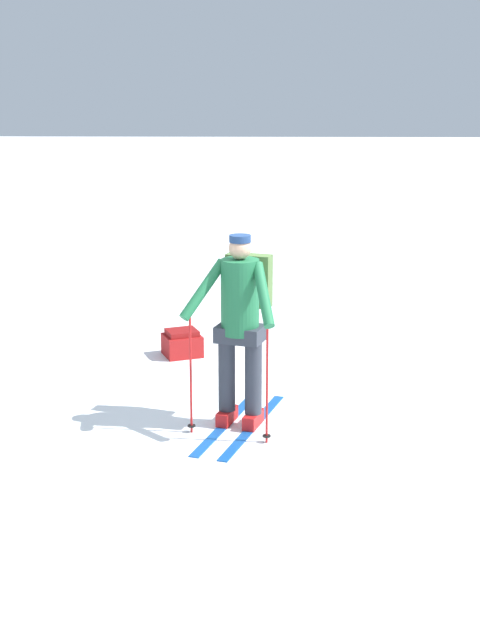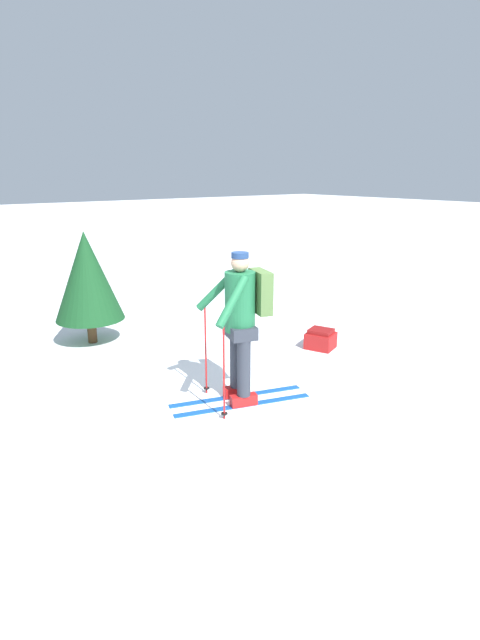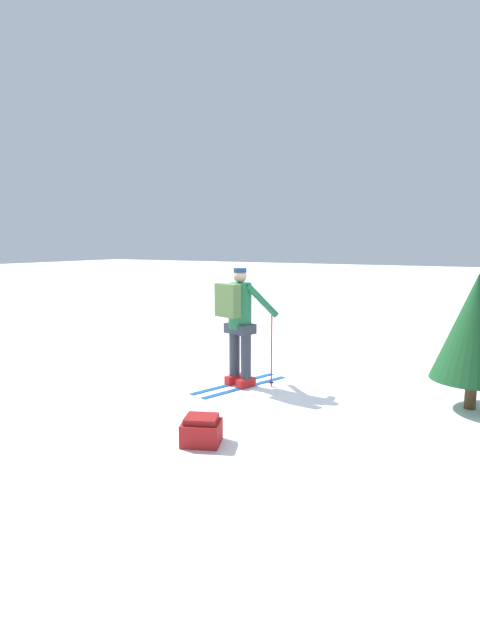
{
  "view_description": "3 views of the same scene",
  "coord_description": "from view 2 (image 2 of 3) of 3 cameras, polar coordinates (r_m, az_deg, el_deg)",
  "views": [
    {
      "loc": [
        -7.36,
        0.03,
        3.0
      ],
      "look_at": [
        0.06,
        0.22,
        0.97
      ],
      "focal_mm": 50.0,
      "sensor_mm": 36.0,
      "label": 1
    },
    {
      "loc": [
        -3.11,
        -3.92,
        2.53
      ],
      "look_at": [
        0.06,
        0.22,
        0.97
      ],
      "focal_mm": 28.0,
      "sensor_mm": 36.0,
      "label": 2
    },
    {
      "loc": [
        6.2,
        3.71,
        2.08
      ],
      "look_at": [
        0.06,
        0.22,
        0.97
      ],
      "focal_mm": 28.0,
      "sensor_mm": 36.0,
      "label": 3
    }
  ],
  "objects": [
    {
      "name": "skier",
      "position": [
        5.45,
        0.23,
        0.23
      ],
      "size": [
        1.63,
        0.93,
        1.71
      ],
      "color": "#144C9E",
      "rests_on": "ground_plane"
    },
    {
      "name": "pine_tree",
      "position": [
        7.78,
        -17.07,
        4.8
      ],
      "size": [
        1.02,
        1.02,
        1.71
      ],
      "color": "#4C331E",
      "rests_on": "ground_plane"
    },
    {
      "name": "ground_plane",
      "position": [
        5.61,
        0.94,
        -10.2
      ],
      "size": [
        80.0,
        80.0,
        0.0
      ],
      "primitive_type": "plane",
      "color": "white"
    },
    {
      "name": "dropped_backpack",
      "position": [
        7.51,
        9.2,
        -2.18
      ],
      "size": [
        0.48,
        0.5,
        0.3
      ],
      "color": "maroon",
      "rests_on": "ground_plane"
    }
  ]
}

